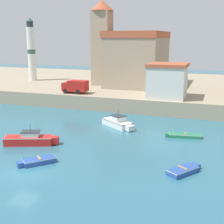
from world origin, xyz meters
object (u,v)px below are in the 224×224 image
motorboat_red_2 (30,139)px  dinghy_blue_4 (184,170)px  dinghy_blue_1 (38,161)px  church (134,56)px  truck_on_quay (75,86)px  motorboat_white_3 (118,123)px  lighthouse (31,50)px  harbor_shed_near_wharf (167,80)px  dinghy_green_0 (184,135)px

motorboat_red_2 → dinghy_blue_4: size_ratio=1.75×
dinghy_blue_1 → motorboat_red_2: 5.92m
motorboat_red_2 → church: 33.76m
dinghy_blue_1 → motorboat_red_2: motorboat_red_2 is taller
church → truck_on_quay: bearing=-117.6°
motorboat_white_3 → church: 24.27m
dinghy_blue_1 → truck_on_quay: bearing=107.4°
church → truck_on_quay: church is taller
motorboat_red_2 → dinghy_blue_4: 17.29m
truck_on_quay → dinghy_blue_4: bearing=-46.3°
church → lighthouse: bearing=-178.0°
motorboat_white_3 → harbor_shed_near_wharf: size_ratio=0.88×
church → truck_on_quay: size_ratio=3.81×
dinghy_green_0 → lighthouse: 44.27m
motorboat_white_3 → motorboat_red_2: bearing=-125.0°
dinghy_green_0 → harbor_shed_near_wharf: (-4.31, 12.79, 4.84)m
dinghy_green_0 → truck_on_quay: size_ratio=1.01×
lighthouse → truck_on_quay: (16.39, -12.17, -5.39)m
dinghy_blue_1 → church: bearing=91.3°
dinghy_green_0 → dinghy_blue_1: 17.68m
dinghy_green_0 → harbor_shed_near_wharf: bearing=108.6°
dinghy_green_0 → truck_on_quay: bearing=149.8°
dinghy_green_0 → harbor_shed_near_wharf: harbor_shed_near_wharf is taller
dinghy_blue_4 → lighthouse: 51.38m
truck_on_quay → harbor_shed_near_wharf: bearing=4.3°
church → dinghy_blue_1: bearing=-88.7°
motorboat_red_2 → lighthouse: size_ratio=0.45×
truck_on_quay → motorboat_white_3: bearing=-41.7°
motorboat_white_3 → harbor_shed_near_wharf: 12.72m
dinghy_blue_4 → lighthouse: size_ratio=0.25×
motorboat_white_3 → dinghy_blue_4: (10.08, -12.24, -0.29)m
dinghy_green_0 → dinghy_blue_4: 10.42m
dinghy_green_0 → motorboat_white_3: size_ratio=0.82×
harbor_shed_near_wharf → motorboat_red_2: bearing=-119.2°
motorboat_red_2 → harbor_shed_near_wharf: bearing=60.8°
motorboat_white_3 → dinghy_blue_4: 15.86m
dinghy_blue_1 → dinghy_blue_4: dinghy_blue_1 is taller
dinghy_green_0 → truck_on_quay: 23.29m
motorboat_red_2 → truck_on_quay: truck_on_quay is taller
dinghy_green_0 → motorboat_white_3: 9.20m
dinghy_green_0 → truck_on_quay: (-19.92, 11.61, 3.32)m
dinghy_blue_1 → motorboat_white_3: bearing=77.4°
dinghy_green_0 → church: 28.95m
dinghy_blue_4 → harbor_shed_near_wharf: harbor_shed_near_wharf is taller
lighthouse → truck_on_quay: lighthouse is taller
dinghy_green_0 → motorboat_white_3: bearing=168.3°
motorboat_white_3 → lighthouse: size_ratio=0.39×
motorboat_red_2 → truck_on_quay: 20.41m
harbor_shed_near_wharf → truck_on_quay: harbor_shed_near_wharf is taller
motorboat_white_3 → church: bearing=100.3°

